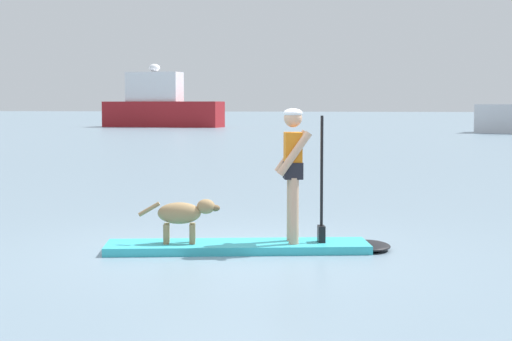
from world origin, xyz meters
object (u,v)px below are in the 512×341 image
at_px(paddleboard, 256,247).
at_px(moored_boat_outer, 161,106).
at_px(person_paddler, 294,165).
at_px(dog, 183,214).

distance_m(paddleboard, moored_boat_outer, 57.99).
xyz_separation_m(person_paddler, dog, (-1.28, -0.36, -0.58)).
bearing_deg(paddleboard, dog, -164.24).
xyz_separation_m(paddleboard, moored_boat_outer, (-20.17, 54.35, 1.57)).
xyz_separation_m(dog, moored_boat_outer, (-19.33, 54.59, 1.17)).
distance_m(paddleboard, dog, 0.96).
bearing_deg(moored_boat_outer, paddleboard, -69.64).
relative_size(person_paddler, dog, 1.68).
bearing_deg(dog, person_paddler, 15.76).
bearing_deg(person_paddler, dog, -164.24).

